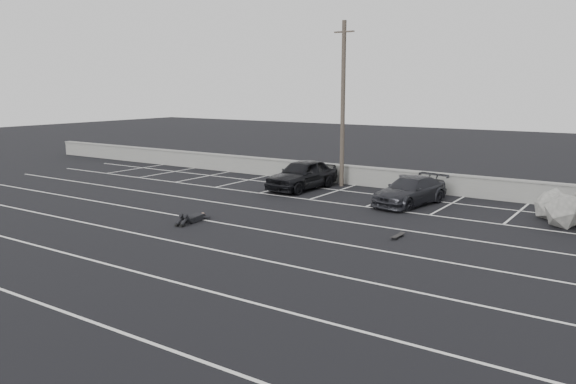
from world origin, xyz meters
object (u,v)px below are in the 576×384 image
Objects in this scene: trash_bin at (404,183)px; skateboard at (398,236)px; person at (196,215)px; car_left at (302,174)px; utility_pole at (343,104)px; car_right at (410,191)px.

trash_bin is 9.36m from skateboard.
trash_bin is 0.35× the size of person.
utility_pole reaches higher than car_left.
person reaches higher than skateboard.
car_right is 5.18× the size of trash_bin.
car_right is 0.50× the size of utility_pole.
utility_pole is 3.58× the size of person.
car_left is 4.35m from utility_pole.
skateboard is at bearing -61.41° from car_right.
car_right is 3.35m from trash_bin.
car_right is 6.06m from skateboard.
trash_bin is at bearing 127.63° from car_right.
car_right is at bearing -63.19° from trash_bin.
car_left is 1.90× the size of person.
skateboard is (7.85, 2.08, -0.16)m from person.
car_left is at bearing -122.29° from utility_pole.
car_left is 8.46m from person.
person is at bearing -95.59° from utility_pole.
utility_pole is (1.27, 2.01, 3.64)m from car_left.
person is at bearing -84.35° from car_left.
person is (0.25, -8.44, -0.56)m from car_left.
car_left is 5.47× the size of trash_bin.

